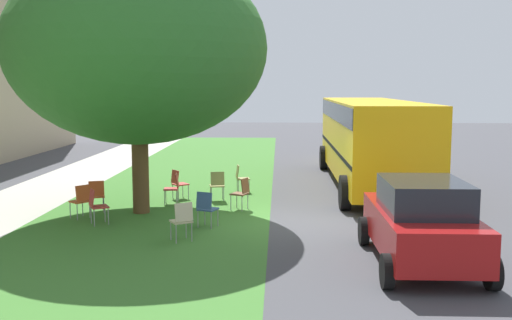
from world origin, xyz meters
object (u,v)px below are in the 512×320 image
(chair_5, at_px, (81,199))
(chair_9, at_px, (173,186))
(chair_1, at_px, (206,206))
(chair_4, at_px, (242,191))
(street_tree, at_px, (137,49))
(school_bus, at_px, (370,134))
(chair_0, at_px, (241,176))
(chair_6, at_px, (182,218))
(parked_car, at_px, (421,222))
(chair_8, at_px, (96,194))
(chair_7, at_px, (217,184))
(chair_3, at_px, (96,204))
(chair_2, at_px, (178,182))

(chair_5, height_order, chair_9, same)
(chair_1, relative_size, chair_4, 1.00)
(street_tree, height_order, school_bus, street_tree)
(chair_0, distance_m, chair_6, 6.15)
(chair_6, xyz_separation_m, parked_car, (-1.52, -4.79, 0.32))
(chair_0, bearing_deg, parked_car, -152.80)
(parked_car, bearing_deg, chair_5, 64.62)
(chair_8, distance_m, parked_car, 8.74)
(chair_5, height_order, chair_8, same)
(chair_7, distance_m, chair_8, 3.54)
(chair_0, relative_size, chair_8, 1.00)
(chair_4, distance_m, parked_car, 6.17)
(chair_7, bearing_deg, chair_8, 120.59)
(parked_car, bearing_deg, chair_8, 59.97)
(chair_6, relative_size, chair_9, 1.00)
(parked_car, distance_m, school_bus, 9.08)
(chair_3, relative_size, school_bus, 0.08)
(chair_3, xyz_separation_m, chair_5, (0.64, 0.59, 0.00))
(chair_8, height_order, parked_car, parked_car)
(chair_0, xyz_separation_m, chair_9, (-1.94, 1.81, 0.00))
(chair_2, distance_m, chair_5, 3.43)
(chair_4, height_order, chair_9, same)
(chair_3, relative_size, parked_car, 0.24)
(chair_3, xyz_separation_m, school_bus, (5.99, -7.53, 1.24))
(chair_4, height_order, parked_car, parked_car)
(chair_2, distance_m, chair_8, 2.77)
(chair_6, height_order, chair_9, same)
(chair_4, xyz_separation_m, chair_7, (1.25, 0.80, 0.00))
(street_tree, distance_m, chair_0, 5.53)
(chair_0, relative_size, chair_7, 1.00)
(chair_4, height_order, chair_7, same)
(street_tree, relative_size, chair_9, 7.77)
(parked_car, bearing_deg, chair_6, 72.44)
(chair_0, bearing_deg, street_tree, 141.79)
(chair_2, relative_size, chair_7, 1.00)
(chair_2, xyz_separation_m, chair_3, (-3.40, 1.44, 0.00))
(chair_5, bearing_deg, parked_car, -115.38)
(chair_1, xyz_separation_m, parked_car, (-2.82, -4.42, 0.32))
(chair_9, bearing_deg, chair_5, 134.42)
(chair_8, relative_size, school_bus, 0.08)
(chair_4, distance_m, chair_8, 3.89)
(chair_7, height_order, chair_9, same)
(chair_4, relative_size, school_bus, 0.08)
(chair_4, xyz_separation_m, chair_6, (-3.40, 1.08, 0.00))
(chair_6, distance_m, chair_9, 4.24)
(chair_0, height_order, parked_car, parked_car)
(chair_9, bearing_deg, parked_car, -134.69)
(chair_9, xyz_separation_m, parked_car, (-5.66, -5.72, 0.32))
(parked_car, bearing_deg, chair_1, 57.46)
(chair_2, xyz_separation_m, parked_car, (-6.44, -5.71, 0.32))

